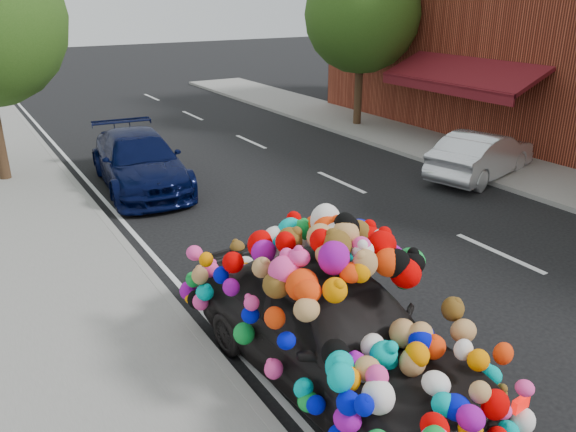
# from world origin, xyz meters

# --- Properties ---
(ground) EXTENTS (100.00, 100.00, 0.00)m
(ground) POSITION_xyz_m (0.00, 0.00, 0.00)
(ground) COLOR black
(ground) RESTS_ON ground
(sidewalk) EXTENTS (4.00, 60.00, 0.12)m
(sidewalk) POSITION_xyz_m (-4.30, 0.00, 0.06)
(sidewalk) COLOR gray
(sidewalk) RESTS_ON ground
(kerb) EXTENTS (0.15, 60.00, 0.13)m
(kerb) POSITION_xyz_m (-2.35, 0.00, 0.07)
(kerb) COLOR gray
(kerb) RESTS_ON ground
(footpath_far) EXTENTS (3.00, 40.00, 0.12)m
(footpath_far) POSITION_xyz_m (8.20, 3.00, 0.06)
(footpath_far) COLOR gray
(footpath_far) RESTS_ON ground
(lane_markings) EXTENTS (6.00, 50.00, 0.01)m
(lane_markings) POSITION_xyz_m (3.60, 0.00, 0.01)
(lane_markings) COLOR silver
(lane_markings) RESTS_ON ground
(tree_far_b) EXTENTS (4.00, 4.00, 5.90)m
(tree_far_b) POSITION_xyz_m (8.00, 10.00, 3.89)
(tree_far_b) COLOR #332114
(tree_far_b) RESTS_ON ground
(plush_art_car) EXTENTS (2.47, 4.72, 2.14)m
(plush_art_car) POSITION_xyz_m (-1.25, -1.33, 1.10)
(plush_art_car) COLOR black
(plush_art_car) RESTS_ON ground
(navy_sedan) EXTENTS (2.36, 4.82, 1.35)m
(navy_sedan) POSITION_xyz_m (-0.92, 7.33, 0.67)
(navy_sedan) COLOR black
(navy_sedan) RESTS_ON ground
(silver_hatchback) EXTENTS (3.93, 2.19, 1.23)m
(silver_hatchback) POSITION_xyz_m (7.00, 3.44, 0.61)
(silver_hatchback) COLOR silver
(silver_hatchback) RESTS_ON ground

